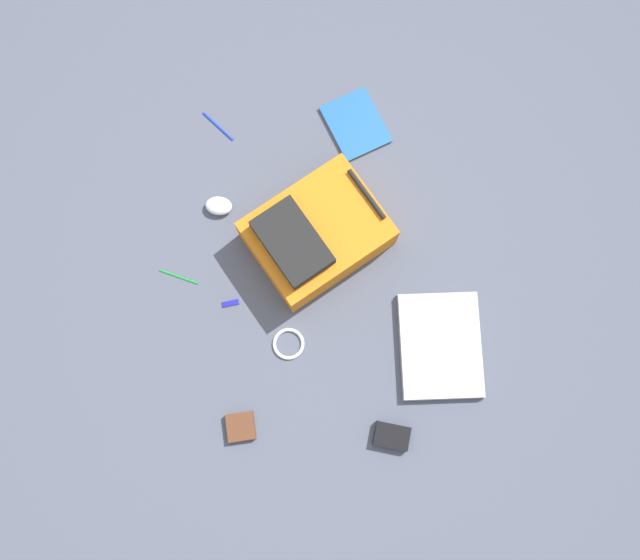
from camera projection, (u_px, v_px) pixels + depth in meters
name	position (u px, v px, depth m)	size (l,w,h in m)	color
ground_plane	(314.00, 288.00, 2.34)	(4.17, 4.17, 0.00)	#4C5160
backpack	(315.00, 234.00, 2.29)	(0.49, 0.53, 0.19)	orange
laptop	(440.00, 346.00, 2.29)	(0.37, 0.29, 0.03)	#929296
book_comic	(356.00, 124.00, 2.45)	(0.27, 0.25, 0.01)	silver
computer_mouse	(219.00, 206.00, 2.37)	(0.07, 0.09, 0.04)	silver
cable_coil	(289.00, 344.00, 2.30)	(0.10, 0.10, 0.01)	silver
power_brick	(392.00, 436.00, 2.23)	(0.08, 0.11, 0.03)	black
pen_black	(218.00, 126.00, 2.45)	(0.01, 0.01, 0.15)	#1933B2
pen_blue	(179.00, 277.00, 2.34)	(0.01, 0.01, 0.14)	#198C33
earbud_pouch	(241.00, 427.00, 2.24)	(0.09, 0.09, 0.03)	#59331E
usb_stick	(230.00, 303.00, 2.33)	(0.02, 0.06, 0.01)	#191999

